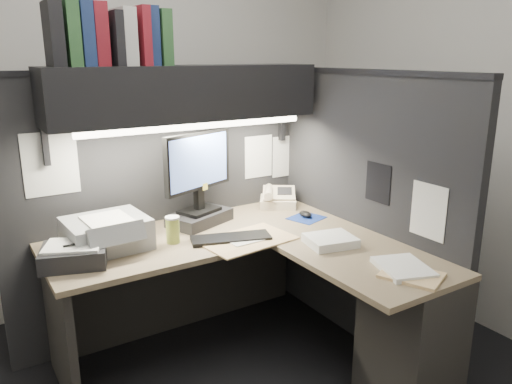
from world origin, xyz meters
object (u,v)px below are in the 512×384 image
(telephone, at_px, (278,198))
(printer, at_px, (107,233))
(overhead_shelf, at_px, (186,93))
(coffee_cup, at_px, (173,231))
(desk, at_px, (306,305))
(notebook_stack, at_px, (74,255))
(keyboard, at_px, (231,238))
(monitor, at_px, (199,188))

(telephone, bearing_deg, printer, -138.20)
(overhead_shelf, bearing_deg, coffee_cup, -131.54)
(desk, height_order, telephone, telephone)
(printer, bearing_deg, overhead_shelf, 10.20)
(coffee_cup, relative_size, notebook_stack, 0.45)
(desk, relative_size, keyboard, 3.94)
(desk, height_order, coffee_cup, coffee_cup)
(telephone, relative_size, notebook_stack, 0.81)
(monitor, relative_size, notebook_stack, 1.83)
(desk, height_order, keyboard, keyboard)
(monitor, distance_m, printer, 0.60)
(desk, distance_m, coffee_cup, 0.81)
(keyboard, xyz_separation_m, coffee_cup, (-0.28, 0.13, 0.06))
(keyboard, distance_m, telephone, 0.71)
(overhead_shelf, relative_size, notebook_stack, 5.15)
(telephone, bearing_deg, monitor, -139.75)
(overhead_shelf, bearing_deg, keyboard, -80.21)
(notebook_stack, bearing_deg, keyboard, -8.63)
(keyboard, xyz_separation_m, printer, (-0.60, 0.25, 0.07))
(telephone, bearing_deg, overhead_shelf, -143.39)
(desk, bearing_deg, monitor, 109.76)
(telephone, xyz_separation_m, printer, (-1.19, -0.15, 0.03))
(notebook_stack, bearing_deg, telephone, 11.45)
(overhead_shelf, height_order, coffee_cup, overhead_shelf)
(telephone, xyz_separation_m, coffee_cup, (-0.87, -0.27, 0.02))
(coffee_cup, bearing_deg, overhead_shelf, 48.46)
(printer, bearing_deg, desk, -39.96)
(desk, distance_m, printer, 1.11)
(desk, distance_m, keyboard, 0.53)
(keyboard, bearing_deg, monitor, 111.48)
(telephone, bearing_deg, keyboard, -111.20)
(overhead_shelf, bearing_deg, notebook_stack, -160.69)
(overhead_shelf, height_order, printer, overhead_shelf)
(keyboard, distance_m, notebook_stack, 0.81)
(overhead_shelf, height_order, notebook_stack, overhead_shelf)
(telephone, height_order, coffee_cup, coffee_cup)
(overhead_shelf, relative_size, monitor, 2.81)
(telephone, height_order, printer, printer)
(keyboard, bearing_deg, telephone, 52.21)
(desk, xyz_separation_m, printer, (-0.84, 0.62, 0.37))
(monitor, height_order, coffee_cup, monitor)
(overhead_shelf, distance_m, coffee_cup, 0.77)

